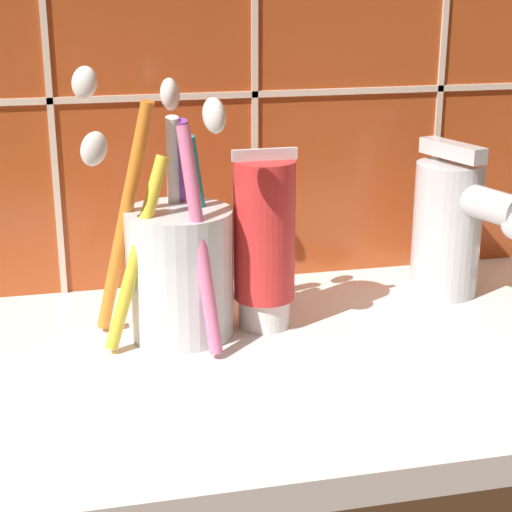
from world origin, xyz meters
The scene contains 5 objects.
sink_counter centered at (0.00, 0.00, 1.00)cm, with size 62.62×30.50×2.00cm, color white.
tile_wall_backsplash centered at (0.01, 15.49, 22.78)cm, with size 72.62×1.72×45.55cm.
toothbrush_cup centered at (-6.16, 4.84, 7.46)cm, with size 11.05×12.44×18.88cm.
toothpaste_tube centered at (0.12, 4.76, 8.42)cm, with size 4.58×4.36×13.03cm.
sink_faucet centered at (15.70, 7.52, 7.84)cm, with size 5.95×10.78×12.13cm.
Camera 1 is at (-13.40, -51.06, 26.70)cm, focal length 60.00 mm.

